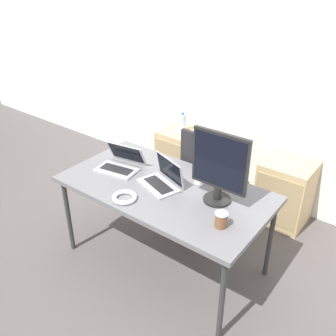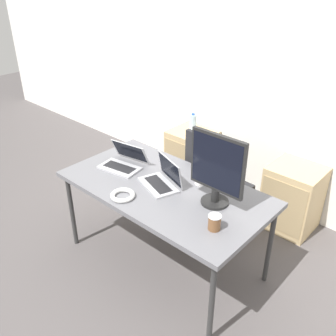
{
  "view_description": "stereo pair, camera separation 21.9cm",
  "coord_description": "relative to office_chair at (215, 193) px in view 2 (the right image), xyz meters",
  "views": [
    {
      "loc": [
        1.56,
        -2.0,
        2.36
      ],
      "look_at": [
        0.0,
        0.05,
        0.93
      ],
      "focal_mm": 40.0,
      "sensor_mm": 36.0,
      "label": 1
    },
    {
      "loc": [
        1.72,
        -1.86,
        2.36
      ],
      "look_at": [
        0.0,
        0.05,
        0.93
      ],
      "focal_mm": 40.0,
      "sensor_mm": 36.0,
      "label": 2
    }
  ],
  "objects": [
    {
      "name": "wall_back",
      "position": [
        -0.02,
        0.76,
        0.92
      ],
      "size": [
        10.0,
        0.05,
        2.6
      ],
      "color": "white",
      "rests_on": "ground_plane"
    },
    {
      "name": "cable_coil",
      "position": [
        -0.15,
        -1.03,
        0.41
      ],
      "size": [
        0.19,
        0.19,
        0.03
      ],
      "color": "white",
      "rests_on": "desk"
    },
    {
      "name": "desk",
      "position": [
        -0.02,
        -0.7,
        0.35
      ],
      "size": [
        1.69,
        0.9,
        0.78
      ],
      "color": "slate",
      "rests_on": "ground_plane"
    },
    {
      "name": "cabinet_left",
      "position": [
        -0.7,
        0.51,
        -0.05
      ],
      "size": [
        0.48,
        0.45,
        0.66
      ],
      "color": "tan",
      "rests_on": "ground_plane"
    },
    {
      "name": "coffee_cup_brown",
      "position": [
        0.59,
        -0.88,
        0.45
      ],
      "size": [
        0.09,
        0.09,
        0.11
      ],
      "color": "brown",
      "rests_on": "desk"
    },
    {
      "name": "laptop_left",
      "position": [
        -0.51,
        -0.71,
        0.44
      ],
      "size": [
        0.38,
        0.35,
        0.21
      ],
      "color": "#ADADB2",
      "rests_on": "desk"
    },
    {
      "name": "office_chair",
      "position": [
        0.0,
        0.0,
        0.0
      ],
      "size": [
        0.56,
        0.57,
        1.05
      ],
      "color": "#232326",
      "rests_on": "ground_plane"
    },
    {
      "name": "ground_plane",
      "position": [
        -0.02,
        -0.7,
        -0.38
      ],
      "size": [
        14.0,
        14.0,
        0.0
      ],
      "primitive_type": "plane",
      "color": "#514C4C"
    },
    {
      "name": "coffee_cup_white",
      "position": [
        0.16,
        -0.49,
        0.45
      ],
      "size": [
        0.07,
        0.07,
        0.11
      ],
      "color": "white",
      "rests_on": "desk"
    },
    {
      "name": "laptop_right",
      "position": [
        -0.05,
        -0.7,
        0.44
      ],
      "size": [
        0.4,
        0.34,
        0.22
      ],
      "color": "#ADADB2",
      "rests_on": "desk"
    },
    {
      "name": "cabinet_right",
      "position": [
        0.56,
        0.51,
        -0.05
      ],
      "size": [
        0.48,
        0.45,
        0.66
      ],
      "color": "tan",
      "rests_on": "ground_plane"
    },
    {
      "name": "monitor",
      "position": [
        0.41,
        -0.62,
        0.68
      ],
      "size": [
        0.44,
        0.21,
        0.55
      ],
      "color": "black",
      "rests_on": "desk"
    },
    {
      "name": "water_bottle",
      "position": [
        -0.7,
        0.51,
        0.38
      ],
      "size": [
        0.08,
        0.08,
        0.22
      ],
      "color": "silver",
      "rests_on": "cabinet_left"
    }
  ]
}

